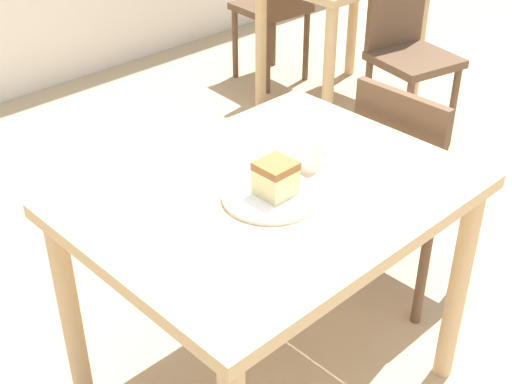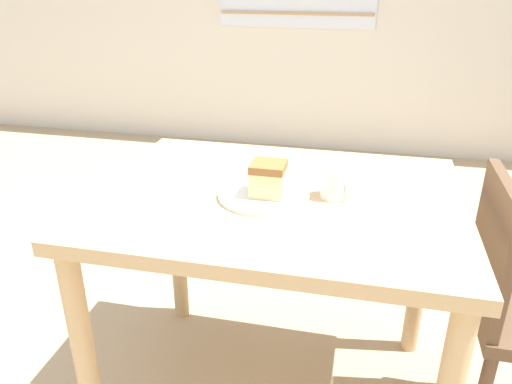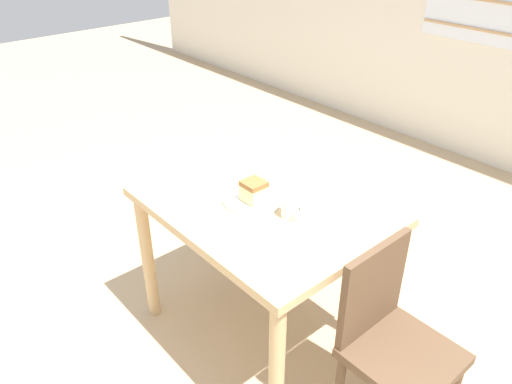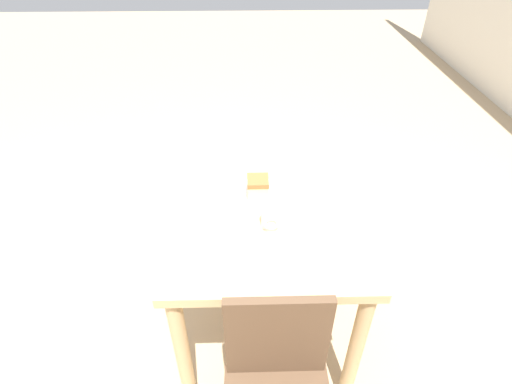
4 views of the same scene
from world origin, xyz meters
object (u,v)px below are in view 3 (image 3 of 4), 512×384
chair_near_window (391,342)px  cake_slice (254,191)px  dining_table_near (263,224)px  plate (253,200)px  coffee_mug (291,207)px

chair_near_window → cake_slice: cake_slice is taller
dining_table_near → cake_slice: cake_slice is taller
chair_near_window → plate: 0.79m
coffee_mug → cake_slice: bearing=-165.8°
chair_near_window → coffee_mug: size_ratio=9.87×
chair_near_window → plate: bearing=93.3°
dining_table_near → coffee_mug: coffee_mug is taller
dining_table_near → plate: bearing=-140.7°
cake_slice → plate: bearing=162.5°
cake_slice → coffee_mug: cake_slice is taller
plate → coffee_mug: bearing=12.1°
chair_near_window → dining_table_near: bearing=91.1°
chair_near_window → coffee_mug: 0.63m
dining_table_near → coffee_mug: size_ratio=11.95×
cake_slice → coffee_mug: bearing=14.2°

